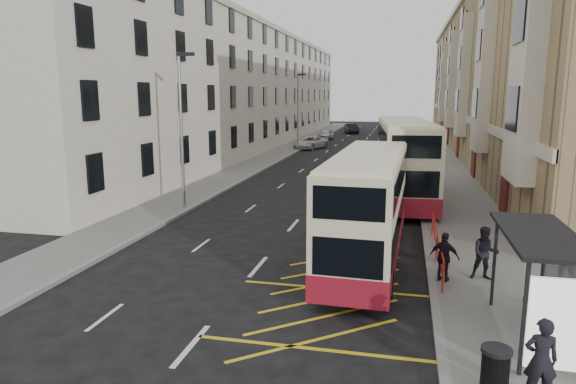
% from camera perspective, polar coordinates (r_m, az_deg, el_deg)
% --- Properties ---
extents(ground, '(200.00, 200.00, 0.00)m').
position_cam_1_polar(ground, '(15.11, -7.63, -13.12)').
color(ground, black).
rests_on(ground, ground).
extents(pavement_right, '(4.00, 120.00, 0.15)m').
position_cam_1_polar(pavement_right, '(43.43, 16.68, 2.48)').
color(pavement_right, '#61625D').
rests_on(pavement_right, ground).
extents(pavement_left, '(3.00, 120.00, 0.15)m').
position_cam_1_polar(pavement_left, '(45.07, -3.39, 3.22)').
color(pavement_left, '#61625D').
rests_on(pavement_left, ground).
extents(kerb_right, '(0.25, 120.00, 0.15)m').
position_cam_1_polar(kerb_right, '(43.34, 14.05, 2.60)').
color(kerb_right, gray).
rests_on(kerb_right, ground).
extents(kerb_left, '(0.25, 120.00, 0.15)m').
position_cam_1_polar(kerb_left, '(44.68, -1.54, 3.17)').
color(kerb_left, gray).
rests_on(kerb_left, ground).
extents(road_markings, '(10.00, 110.00, 0.01)m').
position_cam_1_polar(road_markings, '(58.43, 7.86, 4.85)').
color(road_markings, silver).
rests_on(road_markings, ground).
extents(terrace_right, '(10.75, 79.00, 15.25)m').
position_cam_1_polar(terrace_right, '(59.13, 22.91, 11.47)').
color(terrace_right, '#9B825A').
rests_on(terrace_right, ground).
extents(terrace_left, '(9.18, 79.00, 13.25)m').
position_cam_1_polar(terrace_left, '(61.21, -4.81, 11.29)').
color(terrace_left, silver).
rests_on(terrace_left, ground).
extents(bus_shelter, '(1.65, 4.25, 2.70)m').
position_cam_1_polar(bus_shelter, '(13.57, 26.95, -7.42)').
color(bus_shelter, black).
rests_on(bus_shelter, pavement_right).
extents(guard_railing, '(0.06, 6.56, 1.01)m').
position_cam_1_polar(guard_railing, '(19.43, 16.24, -5.26)').
color(guard_railing, red).
rests_on(guard_railing, pavement_right).
extents(street_lamp_near, '(0.93, 0.18, 8.00)m').
position_cam_1_polar(street_lamp_near, '(27.37, -11.71, 7.60)').
color(street_lamp_near, gray).
rests_on(street_lamp_near, pavement_left).
extents(street_lamp_far, '(0.93, 0.18, 8.00)m').
position_cam_1_polar(street_lamp_far, '(56.06, 1.14, 9.44)').
color(street_lamp_far, gray).
rests_on(street_lamp_far, pavement_left).
extents(double_decker_front, '(2.67, 10.17, 4.03)m').
position_cam_1_polar(double_decker_front, '(18.84, 8.84, -1.70)').
color(double_decker_front, beige).
rests_on(double_decker_front, ground).
extents(double_decker_rear, '(3.62, 11.73, 4.60)m').
position_cam_1_polar(double_decker_rear, '(29.98, 12.80, 3.43)').
color(double_decker_rear, beige).
rests_on(double_decker_rear, ground).
extents(litter_bin, '(0.61, 0.61, 1.02)m').
position_cam_1_polar(litter_bin, '(11.62, 22.02, -17.95)').
color(litter_bin, black).
rests_on(litter_bin, pavement_right).
extents(pedestrian_near, '(0.65, 0.43, 1.75)m').
position_cam_1_polar(pedestrian_near, '(11.61, 26.29, -16.39)').
color(pedestrian_near, black).
rests_on(pedestrian_near, pavement_right).
extents(pedestrian_mid, '(0.86, 0.68, 1.76)m').
position_cam_1_polar(pedestrian_mid, '(17.89, 21.06, -6.38)').
color(pedestrian_mid, black).
rests_on(pedestrian_mid, pavement_right).
extents(pedestrian_far, '(1.02, 0.67, 1.61)m').
position_cam_1_polar(pedestrian_far, '(17.34, 16.99, -6.91)').
color(pedestrian_far, black).
rests_on(pedestrian_far, pavement_right).
extents(white_van, '(3.81, 5.42, 1.37)m').
position_cam_1_polar(white_van, '(57.32, 2.51, 5.51)').
color(white_van, silver).
rests_on(white_van, ground).
extents(car_silver, '(1.89, 4.26, 1.43)m').
position_cam_1_polar(car_silver, '(68.27, 4.19, 6.39)').
color(car_silver, '#B8BCC1').
rests_on(car_silver, ground).
extents(car_dark, '(2.78, 4.71, 1.47)m').
position_cam_1_polar(car_dark, '(79.91, 7.06, 7.01)').
color(car_dark, black).
rests_on(car_dark, ground).
extents(car_red, '(3.52, 5.72, 1.55)m').
position_cam_1_polar(car_red, '(79.07, 12.41, 6.83)').
color(car_red, maroon).
rests_on(car_red, ground).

